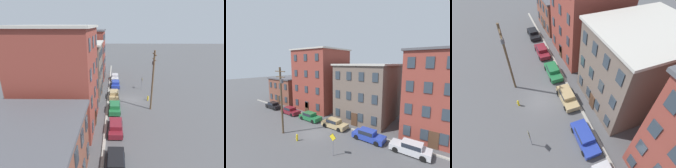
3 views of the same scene
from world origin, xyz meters
The scene contains 15 objects.
ground_plane centered at (0.00, 0.00, 0.00)m, with size 200.00×200.00×0.00m, color #4C4C4F.
kerb_strip centered at (0.00, 4.50, 0.08)m, with size 56.00×0.36×0.16m, color #9E998E.
apartment_corner centered at (-19.60, 11.75, 3.34)m, with size 9.46×12.03×6.65m.
apartment_midblock centered at (-8.62, 10.63, 6.83)m, with size 10.37×9.77×13.63m.
apartment_far centered at (3.28, 11.28, 5.21)m, with size 9.82×11.08×10.40m.
apartment_annex centered at (14.62, 10.81, 6.22)m, with size 8.74×10.14×12.41m.
car_black centered at (-16.99, 3.10, 0.75)m, with size 4.40×1.92×1.43m.
car_maroon centered at (-10.51, 3.10, 0.75)m, with size 4.40×1.92×1.43m.
car_green centered at (-4.64, 3.24, 0.75)m, with size 4.40×1.92×1.43m.
car_tan centered at (1.04, 3.39, 0.75)m, with size 4.40×1.92×1.43m.
car_blue centered at (7.25, 3.07, 0.75)m, with size 4.40×1.92×1.43m.
car_silver centered at (12.63, 3.20, 0.75)m, with size 4.40×1.92×1.43m.
caution_sign centered at (5.66, -2.67, 1.84)m, with size 0.97×0.08×2.75m.
utility_pole centered at (-3.87, -2.85, 5.58)m, with size 2.40×0.44×9.95m.
fire_hydrant centered at (-0.35, -3.02, 0.48)m, with size 0.24×0.34×0.96m.
Camera 1 is at (-30.74, 3.25, 13.78)m, focal length 28.00 mm.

